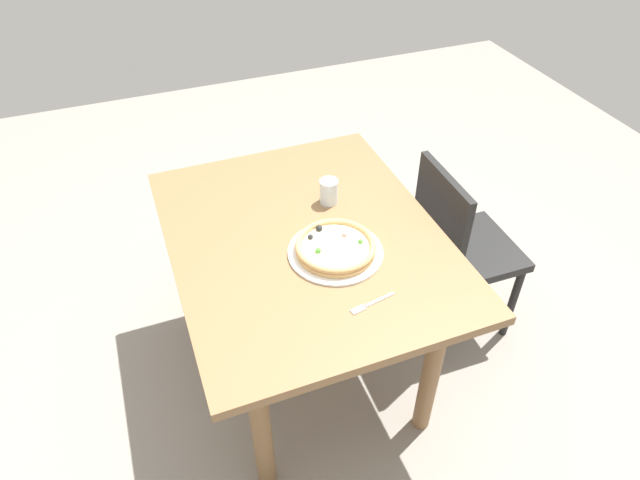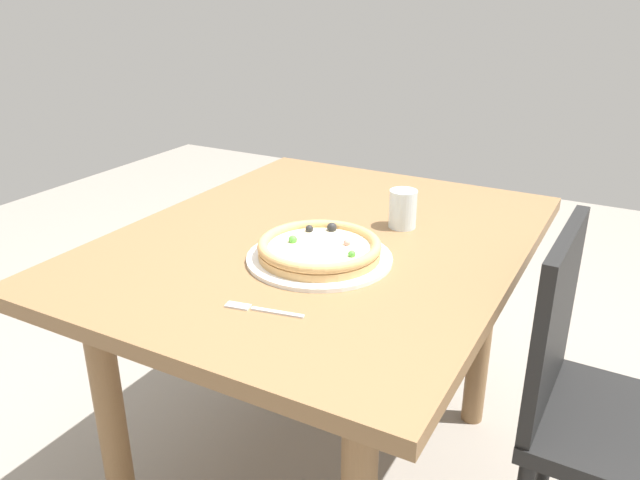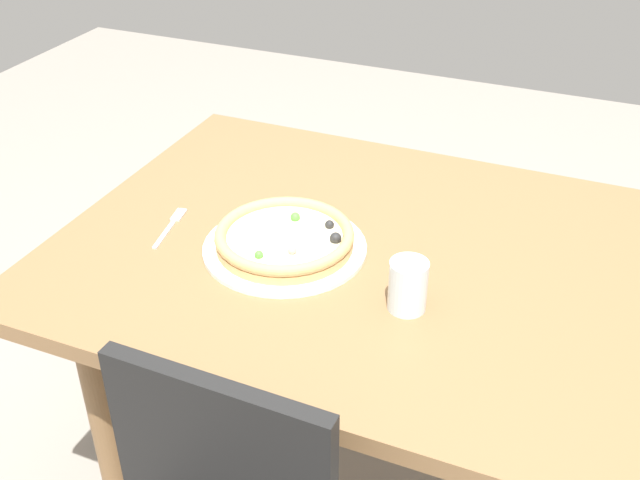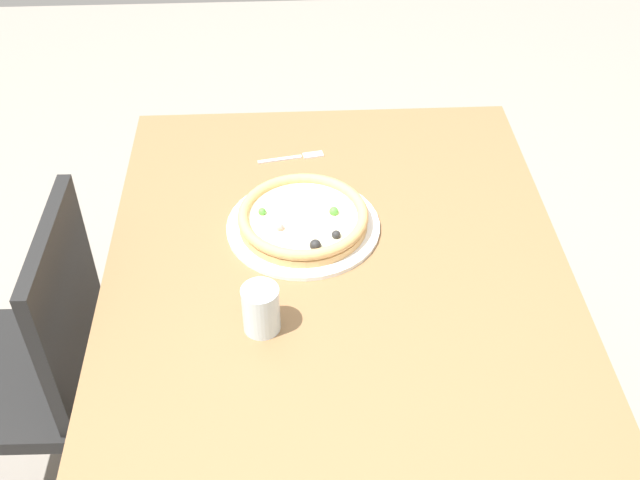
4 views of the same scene
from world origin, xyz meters
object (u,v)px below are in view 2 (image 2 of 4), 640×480
dining_table (321,275)px  drinking_glass (403,209)px  fork (257,309)px  pizza (319,248)px  chair_near (598,407)px  plate (319,258)px

dining_table → drinking_glass: size_ratio=12.14×
drinking_glass → fork: bearing=171.7°
dining_table → pizza: size_ratio=4.25×
chair_near → plate: (-0.13, 0.64, 0.28)m
dining_table → chair_near: size_ratio=1.39×
plate → pizza: (0.00, 0.00, 0.03)m
plate → pizza: pizza is taller
plate → pizza: bearing=19.3°
fork → drinking_glass: drinking_glass is taller
dining_table → plate: bearing=-152.4°
plate → drinking_glass: bearing=-17.1°
dining_table → pizza: pizza is taller
pizza → chair_near: bearing=-78.4°
chair_near → dining_table: bearing=-88.6°
dining_table → fork: size_ratio=7.43×
dining_table → chair_near: bearing=-89.9°
plate → fork: plate is taller
fork → chair_near: bearing=-157.8°
plate → drinking_glass: size_ratio=3.37×
pizza → fork: 0.27m
chair_near → fork: 0.79m
drinking_glass → dining_table: bearing=135.7°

